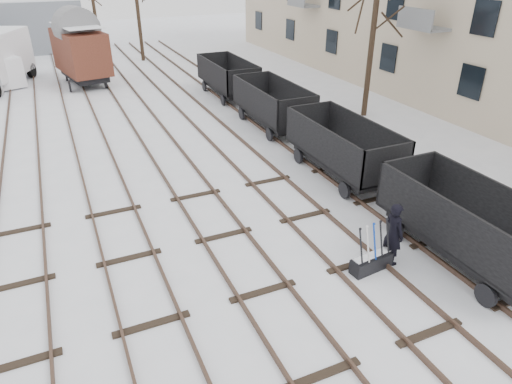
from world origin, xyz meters
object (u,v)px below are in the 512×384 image
(freight_wagon_a, at_px, (466,234))
(worker, at_px, (394,233))
(ground_frame, at_px, (371,261))
(box_van_wagon, at_px, (80,50))

(freight_wagon_a, bearing_deg, worker, 158.94)
(freight_wagon_a, bearing_deg, ground_frame, 166.30)
(box_van_wagon, bearing_deg, worker, -87.99)
(freight_wagon_a, relative_size, box_van_wagon, 0.98)
(worker, bearing_deg, box_van_wagon, 11.54)
(box_van_wagon, bearing_deg, freight_wagon_a, -84.25)
(ground_frame, distance_m, box_van_wagon, 25.88)
(ground_frame, relative_size, freight_wagon_a, 0.27)
(worker, xyz_separation_m, box_van_wagon, (-5.97, 25.17, 1.33))
(ground_frame, bearing_deg, worker, 0.92)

